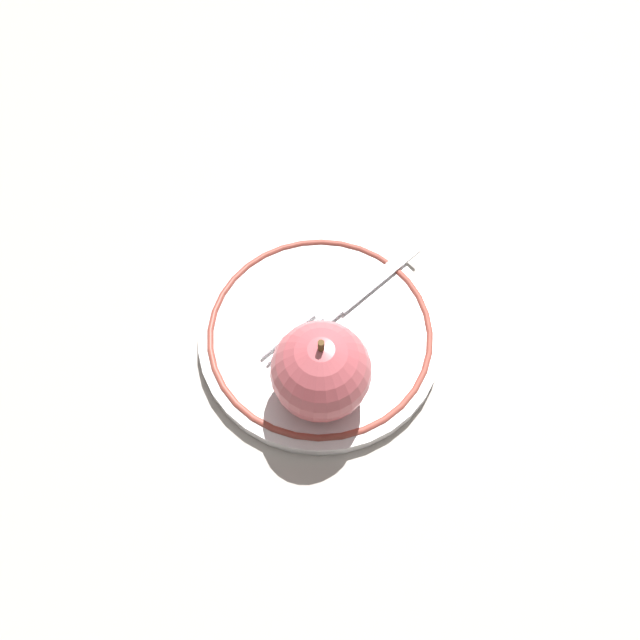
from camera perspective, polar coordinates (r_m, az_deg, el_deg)
The scene contains 4 objects.
ground_plane at distance 0.59m, azimuth 1.72°, elevation -1.91°, with size 2.00×2.00×0.00m, color #AEA59C.
plate at distance 0.58m, azimuth 0.00°, elevation -1.33°, with size 0.23×0.23×0.02m.
apple_red_whole at distance 0.51m, azimuth 0.09°, elevation -4.69°, with size 0.08×0.08×0.09m.
fork at distance 0.59m, azimuth 2.85°, elevation 1.84°, with size 0.18×0.09×0.00m.
Camera 1 is at (0.25, 0.09, 0.52)m, focal length 35.00 mm.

